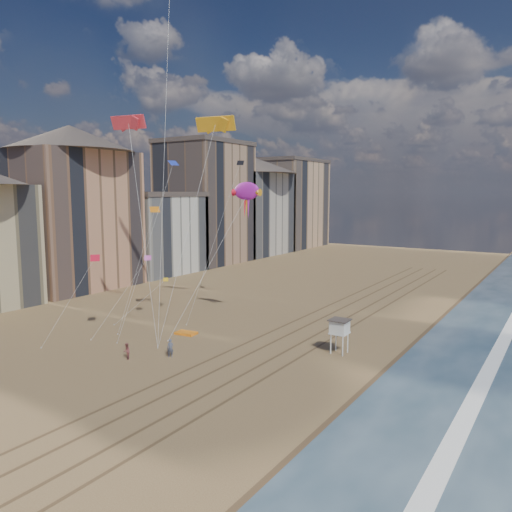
{
  "coord_description": "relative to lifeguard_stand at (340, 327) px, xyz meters",
  "views": [
    {
      "loc": [
        29.17,
        -22.71,
        16.93
      ],
      "look_at": [
        -2.04,
        26.0,
        9.5
      ],
      "focal_mm": 35.0,
      "sensor_mm": 36.0,
      "label": 1
    }
  ],
  "objects": [
    {
      "name": "kite_flyer_b",
      "position": [
        -17.46,
        -13.49,
        -1.97
      ],
      "size": [
        1.03,
        1.04,
        1.7
      ],
      "primitive_type": "imported",
      "rotation": [
        0.0,
        0.0,
        -0.84
      ],
      "color": "#934B4C",
      "rests_on": "ground"
    },
    {
      "name": "wet_sand",
      "position": [
        9.95,
        15.0,
        -2.82
      ],
      "size": [
        260.0,
        260.0,
        0.0
      ],
      "primitive_type": "plane",
      "color": "#42301E",
      "rests_on": "ground"
    },
    {
      "name": "grounded_kite",
      "position": [
        -18.29,
        -3.31,
        -2.68
      ],
      "size": [
        2.58,
        1.79,
        0.28
      ],
      "primitive_type": "cube",
      "rotation": [
        0.0,
        0.0,
        0.1
      ],
      "color": "orange",
      "rests_on": "ground"
    },
    {
      "name": "parafoils",
      "position": [
        -21.87,
        -0.19,
        30.82
      ],
      "size": [
        12.49,
        10.24,
        19.45
      ],
      "color": "black",
      "rests_on": "ground"
    },
    {
      "name": "buildings",
      "position": [
        -54.78,
        40.59,
        10.73
      ],
      "size": [
        34.72,
        131.35,
        29.0
      ],
      "color": "#C6B284",
      "rests_on": "ground"
    },
    {
      "name": "show_kite",
      "position": [
        -14.93,
        4.77,
        14.19
      ],
      "size": [
        4.11,
        6.21,
        20.24
      ],
      "color": "#B21BAF",
      "rests_on": "ground"
    },
    {
      "name": "lifeguard_stand",
      "position": [
        0.0,
        0.0,
        0.0
      ],
      "size": [
        2.03,
        2.03,
        3.66
      ],
      "color": "silver",
      "rests_on": "ground"
    },
    {
      "name": "small_kites",
      "position": [
        -24.62,
        -0.35,
        11.12
      ],
      "size": [
        10.42,
        21.44,
        17.04
      ],
      "color": "#E659BC",
      "rests_on": "ground"
    },
    {
      "name": "kite_flyer_a",
      "position": [
        -14.18,
        -10.57,
        -1.87
      ],
      "size": [
        0.82,
        0.72,
        1.9
      ],
      "primitive_type": "imported",
      "rotation": [
        0.0,
        0.0,
        0.47
      ],
      "color": "#4F5466",
      "rests_on": "ground"
    },
    {
      "name": "tracks",
      "position": [
        -6.5,
        5.0,
        -2.81
      ],
      "size": [
        7.68,
        120.0,
        0.01
      ],
      "color": "brown",
      "rests_on": "ground"
    },
    {
      "name": "foam",
      "position": [
        14.15,
        15.0,
        -2.82
      ],
      "size": [
        260.0,
        260.0,
        0.0
      ],
      "primitive_type": "plane",
      "color": "white",
      "rests_on": "ground"
    },
    {
      "name": "ground",
      "position": [
        -9.05,
        -25.0,
        -2.82
      ],
      "size": [
        260.0,
        260.0,
        0.0
      ],
      "primitive_type": "plane",
      "color": "brown",
      "rests_on": "ground"
    }
  ]
}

